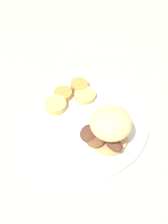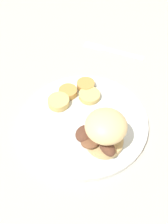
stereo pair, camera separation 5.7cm
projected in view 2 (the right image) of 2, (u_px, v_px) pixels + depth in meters
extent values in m
plane|color=#B2A899|center=(84.00, 123.00, 0.61)|extent=(4.00, 4.00, 0.00)
cylinder|color=silver|center=(84.00, 121.00, 0.60)|extent=(0.29, 0.29, 0.01)
torus|color=silver|center=(84.00, 120.00, 0.60)|extent=(0.29, 0.29, 0.01)
cylinder|color=tan|center=(104.00, 141.00, 0.55)|extent=(0.08, 0.08, 0.01)
ellipsoid|color=brown|center=(103.00, 140.00, 0.53)|extent=(0.03, 0.03, 0.02)
ellipsoid|color=brown|center=(90.00, 141.00, 0.53)|extent=(0.05, 0.05, 0.01)
ellipsoid|color=#563323|center=(107.00, 146.00, 0.52)|extent=(0.06, 0.05, 0.02)
ellipsoid|color=brown|center=(92.00, 140.00, 0.53)|extent=(0.02, 0.03, 0.01)
ellipsoid|color=#563323|center=(85.00, 134.00, 0.54)|extent=(0.06, 0.05, 0.02)
ellipsoid|color=#E5C17F|center=(106.00, 126.00, 0.51)|extent=(0.08, 0.08, 0.05)
cylinder|color=#DBB766|center=(91.00, 96.00, 0.63)|extent=(0.05, 0.05, 0.01)
cylinder|color=#DBB766|center=(59.00, 102.00, 0.62)|extent=(0.05, 0.05, 0.02)
cylinder|color=#BC8942|center=(68.00, 92.00, 0.64)|extent=(0.04, 0.04, 0.01)
cylinder|color=#BC8942|center=(86.00, 85.00, 0.65)|extent=(0.04, 0.04, 0.01)
cube|color=silver|center=(123.00, 53.00, 0.77)|extent=(0.04, 0.13, 0.00)
cube|color=silver|center=(93.00, 46.00, 0.79)|extent=(0.03, 0.06, 0.00)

